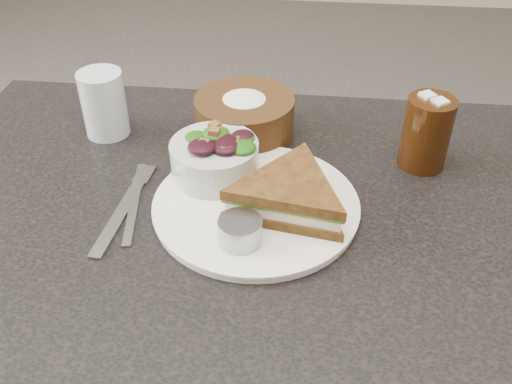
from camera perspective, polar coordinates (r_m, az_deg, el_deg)
The scene contains 11 objects.
dining_table at distance 1.05m, azimuth -0.13°, elevation -18.29°, with size 1.00×0.70×0.75m, color black.
dinner_plate at distance 0.77m, azimuth 0.00°, elevation -1.41°, with size 0.28×0.28×0.01m, color white.
sandwich at distance 0.74m, azimuth 3.38°, elevation -0.34°, with size 0.18×0.18×0.05m, color brown, non-canonical shape.
salad_bowl at distance 0.80m, azimuth -4.19°, elevation 3.86°, with size 0.12×0.12×0.07m, color #B6BCB8, non-canonical shape.
dressing_ramekin at distance 0.70m, azimuth -1.59°, elevation -3.93°, with size 0.05×0.05×0.03m, color #90959F.
orange_wedge at distance 0.80m, azimuth 2.44°, elevation 1.85°, with size 0.06×0.06×0.02m, color orange.
fork at distance 0.79m, azimuth -13.32°, elevation -2.05°, with size 0.02×0.18×0.00m, color #9A9C9F.
knife at distance 0.80m, azimuth -12.05°, elevation -1.02°, with size 0.01×0.18×0.00m, color #97989A.
bread_basket at distance 0.91m, azimuth -1.18°, elevation 8.15°, with size 0.16×0.16×0.09m, color #513318, non-canonical shape.
cola_glass at distance 0.87m, azimuth 16.74°, elevation 6.02°, with size 0.07×0.07×0.12m, color black, non-canonical shape.
water_glass at distance 0.94m, azimuth -14.97°, elevation 8.52°, with size 0.07×0.07×0.11m, color silver.
Camera 1 is at (0.06, -0.58, 1.25)m, focal length 40.00 mm.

